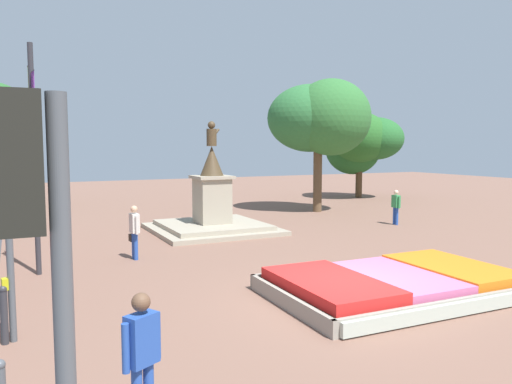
{
  "coord_description": "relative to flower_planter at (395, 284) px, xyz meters",
  "views": [
    {
      "loc": [
        -6.47,
        -8.8,
        3.43
      ],
      "look_at": [
        0.87,
        6.15,
        1.91
      ],
      "focal_mm": 35.0,
      "sensor_mm": 36.0,
      "label": 1
    }
  ],
  "objects": [
    {
      "name": "ground_plane",
      "position": [
        -1.42,
        0.05,
        -0.25
      ],
      "size": [
        84.45,
        84.45,
        0.0
      ],
      "primitive_type": "plane",
      "color": "brown"
    },
    {
      "name": "flower_planter",
      "position": [
        0.0,
        0.0,
        0.0
      ],
      "size": [
        5.88,
        3.79,
        0.56
      ],
      "color": "#38281C",
      "rests_on": "ground_plane"
    },
    {
      "name": "statue_monument",
      "position": [
        -0.67,
        10.0,
        0.56
      ],
      "size": [
        4.7,
        4.7,
        4.43
      ],
      "color": "gray",
      "rests_on": "ground_plane"
    },
    {
      "name": "traffic_light_near_crossing",
      "position": [
        -7.76,
        -5.68,
        2.33
      ],
      "size": [
        0.41,
        0.29,
        3.74
      ],
      "color": "#4C5156",
      "rests_on": "ground_plane"
    },
    {
      "name": "traffic_light_mid_block",
      "position": [
        -8.08,
        0.78,
        2.55
      ],
      "size": [
        0.42,
        0.31,
        4.09
      ],
      "color": "#4C5156",
      "rests_on": "ground_plane"
    },
    {
      "name": "banner_pole",
      "position": [
        -7.34,
        5.64,
        3.15
      ],
      "size": [
        0.14,
        1.29,
        6.1
      ],
      "color": "#2D2D33",
      "rests_on": "ground_plane"
    },
    {
      "name": "pedestrian_with_handbag",
      "position": [
        -4.62,
        6.31,
        0.68
      ],
      "size": [
        0.25,
        0.73,
        1.65
      ],
      "color": "#264CA5",
      "rests_on": "ground_plane"
    },
    {
      "name": "pedestrian_near_planter",
      "position": [
        -6.6,
        -3.05,
        0.76
      ],
      "size": [
        0.51,
        0.37,
        1.73
      ],
      "color": "#264CA5",
      "rests_on": "ground_plane"
    },
    {
      "name": "pedestrian_crossing_plaza",
      "position": [
        7.19,
        8.03,
        0.62
      ],
      "size": [
        0.26,
        0.57,
        1.53
      ],
      "color": "#264CA5",
      "rests_on": "ground_plane"
    },
    {
      "name": "kerb_bollard_mid_b",
      "position": [
        -8.11,
        0.72,
        0.3
      ],
      "size": [
        0.14,
        0.14,
        1.04
      ],
      "color": "#2D2D33",
      "rests_on": "ground_plane"
    },
    {
      "name": "park_tree_behind_statue",
      "position": [
        6.65,
        13.3,
        4.65
      ],
      "size": [
        4.99,
        5.21,
        6.89
      ],
      "color": "brown",
      "rests_on": "ground_plane"
    },
    {
      "name": "park_tree_far_right",
      "position": [
        12.98,
        17.89,
        3.49
      ],
      "size": [
        4.91,
        4.97,
        5.65
      ],
      "color": "#4C3823",
      "rests_on": "ground_plane"
    }
  ]
}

